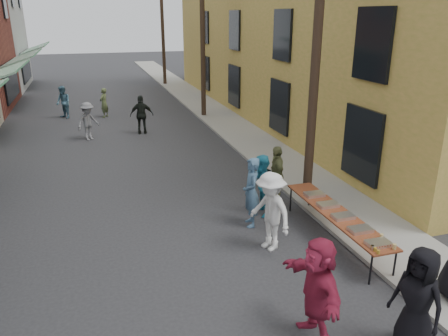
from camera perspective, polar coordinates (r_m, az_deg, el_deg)
ground at (r=9.55m, az=-4.51°, el=-14.26°), size 120.00×120.00×0.00m
sidewalk at (r=24.31m, az=-1.05°, el=6.98°), size 2.20×60.00×0.10m
building_ochre at (r=25.25m, az=13.70°, el=18.26°), size 10.00×28.00×10.00m
utility_pole_near at (r=12.35m, az=12.02°, el=15.36°), size 0.26×0.26×9.00m
utility_pole_mid at (r=23.56m, az=-2.83°, el=17.49°), size 0.26×0.26×9.00m
utility_pole_far at (r=35.30m, az=-8.04°, el=17.97°), size 0.26×0.26×9.00m
serving_table at (r=10.99m, az=14.43°, el=-5.84°), size 0.70×4.00×0.75m
catering_tray_sausage at (r=9.76m, az=19.52°, el=-9.25°), size 0.50×0.33×0.08m
catering_tray_foil_b at (r=10.21m, az=17.38°, el=-7.67°), size 0.50×0.33×0.08m
catering_tray_buns at (r=10.73m, az=15.29°, el=-6.10°), size 0.50×0.33×0.08m
catering_tray_foil_d at (r=11.27m, az=13.41°, el=-4.68°), size 0.50×0.33×0.08m
catering_tray_buns_end at (r=11.82m, az=11.72°, el=-3.38°), size 0.50×0.33×0.08m
condiment_jar_a at (r=9.43m, az=19.50°, el=-10.30°), size 0.07×0.07×0.08m
condiment_jar_b at (r=9.50m, az=19.15°, el=-10.03°), size 0.07×0.07×0.08m
condiment_jar_c at (r=9.57m, az=18.80°, el=-9.77°), size 0.07×0.07×0.08m
cup_stack at (r=9.69m, az=21.37°, el=-9.56°), size 0.08×0.08×0.12m
guest_front_a at (r=7.99m, az=23.98°, el=-15.53°), size 0.81×1.04×1.87m
guest_front_b at (r=11.35m, az=3.58°, el=-3.19°), size 0.54×0.74×1.86m
guest_front_c at (r=11.96m, az=4.96°, el=-2.36°), size 0.67×0.85×1.73m
guest_front_d at (r=10.24m, az=6.05°, el=-5.68°), size 1.08×1.41×1.92m
guest_front_e at (r=12.92m, az=6.87°, el=-0.79°), size 0.56×1.05×1.71m
guest_queue_back at (r=7.74m, az=12.07°, el=-15.21°), size 0.57×1.76×1.89m
passerby_left at (r=20.25m, az=-17.35°, el=5.85°), size 1.24×1.14×1.68m
passerby_mid at (r=20.67m, az=-10.70°, el=6.84°), size 1.10×0.57×1.80m
passerby_right at (r=24.64m, az=-15.40°, el=8.21°), size 0.64×0.69×1.58m
passerby_far at (r=25.03m, az=-20.24°, el=8.05°), size 1.00×1.05×1.72m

